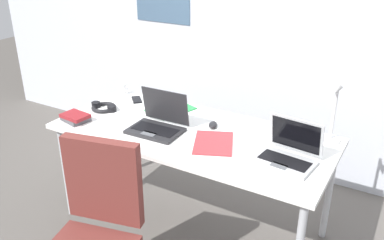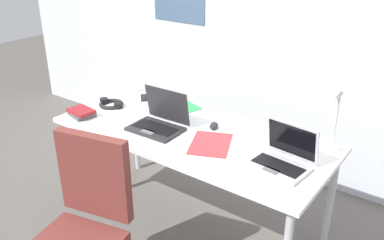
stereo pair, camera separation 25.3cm
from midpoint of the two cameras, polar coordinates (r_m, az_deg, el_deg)
name	(u,v)px [view 2 (the right image)]	position (r m, az deg, el deg)	size (l,w,h in m)	color
ground_plane	(192,224)	(3.06, 2.44, -14.17)	(12.00, 12.00, 0.00)	#56514C
wall_back	(274,17)	(3.42, 13.46, 13.61)	(6.00, 0.13, 2.60)	silver
desk	(192,139)	(2.68, 2.70, -2.72)	(1.80, 0.80, 0.74)	white
desk_lamp	(334,119)	(2.53, 21.73, 0.02)	(0.12, 0.18, 0.40)	white
laptop_mid_desk	(159,121)	(2.68, -1.87, -0.24)	(0.34, 0.28, 0.25)	#232326
laptop_by_keyboard	(282,158)	(2.34, 15.42, -5.21)	(0.34, 0.29, 0.24)	#B7BABC
computer_mouse	(214,126)	(2.70, 5.72, -0.86)	(0.06, 0.10, 0.03)	black
cell_phone	(145,98)	(3.19, -4.27, 3.06)	(0.06, 0.14, 0.01)	black
headphones	(111,104)	(3.08, -8.80, 2.17)	(0.21, 0.18, 0.04)	black
book_stack	(82,113)	(2.94, -12.65, 0.96)	(0.21, 0.18, 0.05)	#4C4C51
paper_folder_back_left	(176,109)	(2.99, 0.20, 1.53)	(0.23, 0.31, 0.01)	green
paper_folder_front_left	(210,144)	(2.50, 5.46, -3.36)	(0.23, 0.31, 0.01)	red
coffee_mug	(133,86)	(3.33, -6.00, 4.61)	(0.11, 0.08, 0.09)	white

